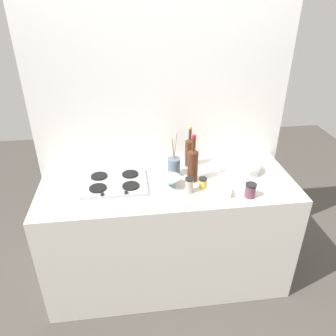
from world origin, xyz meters
The scene contains 13 objects.
ground_plane centered at (0.00, 0.00, 0.00)m, with size 6.00×6.00×0.00m, color #47423D.
counter_block centered at (0.00, 0.00, 0.45)m, with size 1.80×0.70×0.90m, color silver.
backsplash_panel centered at (0.00, 0.38, 1.17)m, with size 1.90×0.06×2.35m, color white.
stovetop_hob centered at (-0.37, 0.03, 0.91)m, with size 0.44×0.35×0.04m.
plate_stack centered at (0.57, 0.10, 0.94)m, with size 0.26×0.26×0.07m.
wine_bottle_leftmost centered at (0.18, 0.01, 1.03)m, with size 0.07×0.07×0.35m.
wine_bottle_mid_left centered at (0.20, 0.24, 1.02)m, with size 0.07×0.07×0.32m.
mixing_bowl centered at (0.01, -0.05, 0.94)m, with size 0.14×0.14×0.08m.
butter_dish centered at (0.31, -0.19, 0.93)m, with size 0.15×0.09×0.05m, color silver.
utensil_crock centered at (0.06, 0.11, 0.97)m, with size 0.09×0.09×0.33m.
condiment_jar_front centered at (0.23, -0.09, 0.94)m, with size 0.06×0.06×0.07m.
condiment_jar_rear centered at (0.51, -0.24, 0.95)m, with size 0.07×0.07×0.10m.
condiment_jar_spare centered at (0.13, -0.14, 0.96)m, with size 0.06×0.06×0.11m.
Camera 1 is at (-0.25, -1.95, 2.12)m, focal length 34.98 mm.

